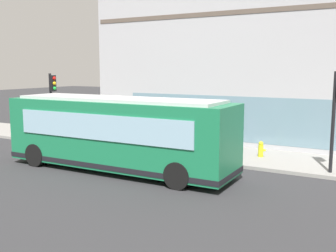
# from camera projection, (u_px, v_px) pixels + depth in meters

# --- Properties ---
(ground) EXTENTS (120.00, 120.00, 0.00)m
(ground) POSITION_uv_depth(u_px,v_px,m) (162.00, 175.00, 16.02)
(ground) COLOR #2D2D30
(sidewalk_curb) EXTENTS (3.95, 40.00, 0.15)m
(sidewalk_curb) POSITION_uv_depth(u_px,v_px,m) (208.00, 153.00, 19.95)
(sidewalk_curb) COLOR gray
(sidewalk_curb) RESTS_ON ground
(building_corner) EXTENTS (6.24, 16.66, 12.91)m
(building_corner) POSITION_uv_depth(u_px,v_px,m) (244.00, 31.00, 23.41)
(building_corner) COLOR #A8A8AD
(building_corner) RESTS_ON ground
(city_bus_nearside) EXTENTS (2.66, 10.06, 3.07)m
(city_bus_nearside) POSITION_uv_depth(u_px,v_px,m) (118.00, 134.00, 16.58)
(city_bus_nearside) COLOR #197247
(city_bus_nearside) RESTS_ON ground
(traffic_light_down_block) EXTENTS (0.32, 0.49, 3.82)m
(traffic_light_down_block) POSITION_uv_depth(u_px,v_px,m) (52.00, 94.00, 22.51)
(traffic_light_down_block) COLOR black
(traffic_light_down_block) RESTS_ON sidewalk_curb
(fire_hydrant) EXTENTS (0.35, 0.35, 0.74)m
(fire_hydrant) POSITION_uv_depth(u_px,v_px,m) (261.00, 149.00, 18.65)
(fire_hydrant) COLOR gold
(fire_hydrant) RESTS_ON sidewalk_curb
(pedestrian_by_light_pole) EXTENTS (0.32, 0.32, 1.54)m
(pedestrian_by_light_pole) POSITION_uv_depth(u_px,v_px,m) (133.00, 127.00, 22.27)
(pedestrian_by_light_pole) COLOR gold
(pedestrian_by_light_pole) RESTS_ON sidewalk_curb
(pedestrian_near_hydrant) EXTENTS (0.32, 0.32, 1.55)m
(pedestrian_near_hydrant) POSITION_uv_depth(u_px,v_px,m) (232.00, 134.00, 19.62)
(pedestrian_near_hydrant) COLOR black
(pedestrian_near_hydrant) RESTS_ON sidewalk_curb
(pedestrian_near_building_entrance) EXTENTS (0.32, 0.32, 1.78)m
(pedestrian_near_building_entrance) POSITION_uv_depth(u_px,v_px,m) (192.00, 131.00, 19.84)
(pedestrian_near_building_entrance) COLOR silver
(pedestrian_near_building_entrance) RESTS_ON sidewalk_curb
(newspaper_vending_box) EXTENTS (0.44, 0.43, 0.90)m
(newspaper_vending_box) POSITION_uv_depth(u_px,v_px,m) (181.00, 135.00, 22.04)
(newspaper_vending_box) COLOR #263F99
(newspaper_vending_box) RESTS_ON sidewalk_curb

